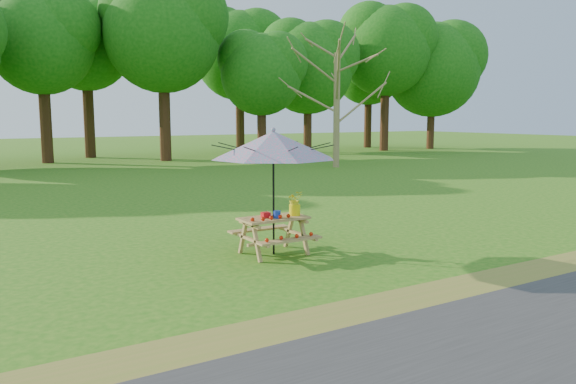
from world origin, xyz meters
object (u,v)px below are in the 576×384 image
bare_tree (338,4)px  patio_umbrella (273,145)px  flower_bucket (295,202)px  picnic_table (274,236)px

bare_tree → patio_umbrella: (-11.16, -13.28, -5.65)m
bare_tree → patio_umbrella: size_ratio=4.86×
patio_umbrella → flower_bucket: bearing=-4.5°
bare_tree → patio_umbrella: 18.24m
picnic_table → patio_umbrella: bearing=84.8°
flower_bucket → picnic_table: bearing=175.8°
picnic_table → patio_umbrella: size_ratio=0.51×
picnic_table → patio_umbrella: (0.00, 0.00, 1.62)m
bare_tree → flower_bucket: size_ratio=28.22×
patio_umbrella → flower_bucket: patio_umbrella is taller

